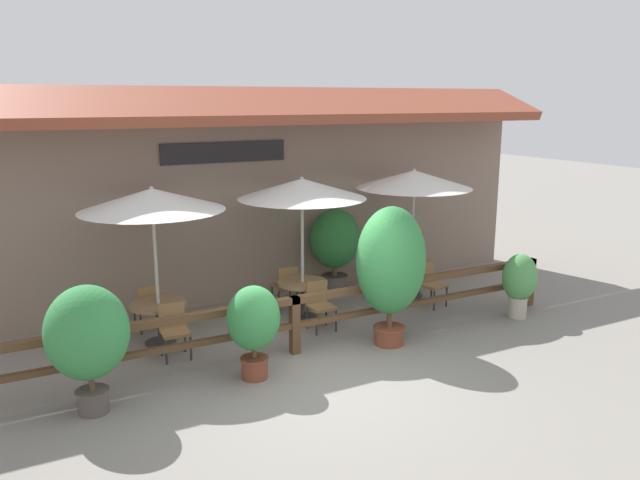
% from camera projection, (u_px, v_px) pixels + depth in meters
% --- Properties ---
extents(ground_plane, '(60.00, 60.00, 0.00)m').
position_uv_depth(ground_plane, '(326.00, 378.00, 9.10)').
color(ground_plane, gray).
extents(building_facade, '(14.28, 1.49, 4.23)m').
position_uv_depth(building_facade, '(226.00, 195.00, 12.16)').
color(building_facade, gray).
rests_on(building_facade, ground).
extents(patio_railing, '(10.40, 0.14, 0.95)m').
position_uv_depth(patio_railing, '(295.00, 312.00, 9.86)').
color(patio_railing, brown).
rests_on(patio_railing, ground).
extents(patio_umbrella_near, '(2.32, 2.32, 2.64)m').
position_uv_depth(patio_umbrella_near, '(152.00, 200.00, 9.89)').
color(patio_umbrella_near, '#B7B2A8').
rests_on(patio_umbrella_near, ground).
extents(dining_table_near, '(0.93, 0.93, 0.70)m').
position_uv_depth(dining_table_near, '(159.00, 311.00, 10.30)').
color(dining_table_near, olive).
rests_on(dining_table_near, ground).
extents(chair_near_streetside, '(0.44, 0.44, 0.85)m').
position_uv_depth(chair_near_streetside, '(174.00, 328.00, 9.78)').
color(chair_near_streetside, olive).
rests_on(chair_near_streetside, ground).
extents(chair_near_wallside, '(0.45, 0.45, 0.85)m').
position_uv_depth(chair_near_wallside, '(149.00, 305.00, 10.89)').
color(chair_near_wallside, olive).
rests_on(chair_near_wallside, ground).
extents(patio_umbrella_middle, '(2.32, 2.32, 2.64)m').
position_uv_depth(patio_umbrella_middle, '(302.00, 189.00, 11.11)').
color(patio_umbrella_middle, '#B7B2A8').
rests_on(patio_umbrella_middle, ground).
extents(dining_table_middle, '(0.93, 0.93, 0.70)m').
position_uv_depth(dining_table_middle, '(303.00, 289.00, 11.52)').
color(dining_table_middle, olive).
rests_on(dining_table_middle, ground).
extents(chair_middle_streetside, '(0.43, 0.43, 0.85)m').
position_uv_depth(chair_middle_streetside, '(320.00, 303.00, 10.97)').
color(chair_middle_streetside, olive).
rests_on(chair_middle_streetside, ground).
extents(chair_middle_wallside, '(0.44, 0.44, 0.85)m').
position_uv_depth(chair_middle_wallside, '(286.00, 284.00, 12.10)').
color(chair_middle_wallside, olive).
rests_on(chair_middle_wallside, ground).
extents(patio_umbrella_far, '(2.32, 2.32, 2.64)m').
position_uv_depth(patio_umbrella_far, '(414.00, 179.00, 12.41)').
color(patio_umbrella_far, '#B7B2A8').
rests_on(patio_umbrella_far, ground).
extents(dining_table_far, '(0.93, 0.93, 0.70)m').
position_uv_depth(dining_table_far, '(411.00, 270.00, 12.82)').
color(dining_table_far, olive).
rests_on(dining_table_far, ground).
extents(chair_far_streetside, '(0.50, 0.50, 0.85)m').
position_uv_depth(chair_far_streetside, '(431.00, 282.00, 12.23)').
color(chair_far_streetside, olive).
rests_on(chair_far_streetside, ground).
extents(chair_far_wallside, '(0.46, 0.46, 0.85)m').
position_uv_depth(chair_far_wallside, '(395.00, 265.00, 13.47)').
color(chair_far_wallside, olive).
rests_on(chair_far_wallside, ground).
extents(potted_plant_corner_fern, '(1.05, 0.95, 1.72)m').
position_uv_depth(potted_plant_corner_fern, '(87.00, 336.00, 7.90)').
color(potted_plant_corner_fern, '#564C47').
rests_on(potted_plant_corner_fern, ground).
extents(potted_plant_entrance_palm, '(0.67, 0.60, 1.22)m').
position_uv_depth(potted_plant_entrance_palm, '(519.00, 281.00, 11.50)').
color(potted_plant_entrance_palm, '#B7AD99').
rests_on(potted_plant_entrance_palm, ground).
extents(potted_plant_small_flowering, '(1.17, 1.05, 2.32)m').
position_uv_depth(potted_plant_small_flowering, '(391.00, 264.00, 10.10)').
color(potted_plant_small_flowering, brown).
rests_on(potted_plant_small_flowering, ground).
extents(potted_plant_tall_tropical, '(0.78, 0.70, 1.40)m').
position_uv_depth(potted_plant_tall_tropical, '(254.00, 323.00, 8.94)').
color(potted_plant_tall_tropical, brown).
rests_on(potted_plant_tall_tropical, ground).
extents(potted_plant_broad_leaf, '(1.05, 0.95, 1.79)m').
position_uv_depth(potted_plant_broad_leaf, '(335.00, 242.00, 12.90)').
color(potted_plant_broad_leaf, '#564C47').
rests_on(potted_plant_broad_leaf, ground).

